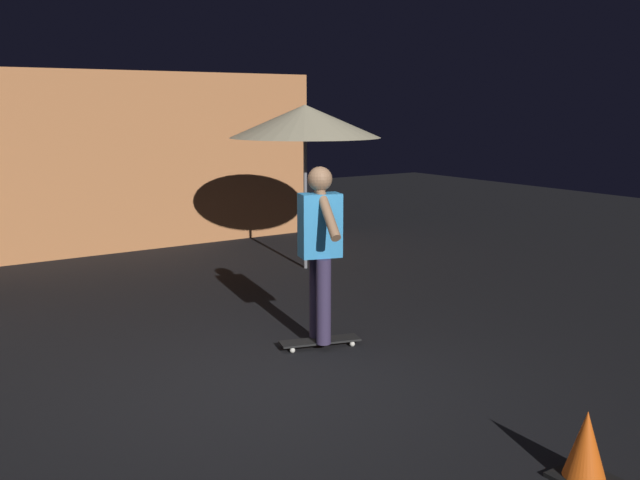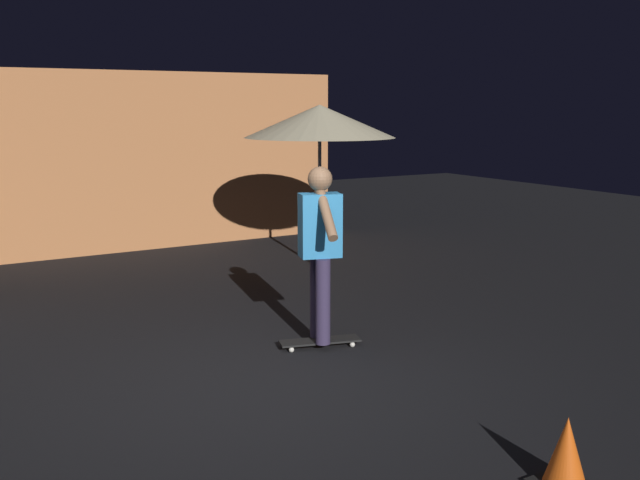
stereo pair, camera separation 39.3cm
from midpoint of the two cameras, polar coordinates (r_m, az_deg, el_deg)
ground_plane at (r=6.04m, az=-6.51°, el=-11.87°), size 28.00×28.00×0.00m
low_building at (r=13.25m, az=-23.27°, el=5.87°), size 9.06×3.63×2.82m
patio_umbrella at (r=10.13m, az=-2.31°, el=9.28°), size 2.10×2.10×2.30m
skateboard_ridden at (r=7.06m, az=-1.61°, el=-7.97°), size 0.80×0.41×0.07m
skater at (r=6.81m, az=-1.65°, el=-0.12°), size 0.43×0.97×1.67m
traffic_cone at (r=4.87m, az=17.88°, el=-15.36°), size 0.34×0.34×0.46m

